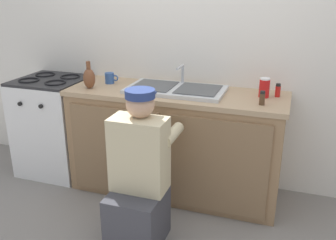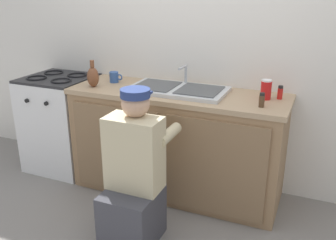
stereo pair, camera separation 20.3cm
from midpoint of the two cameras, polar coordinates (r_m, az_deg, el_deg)
The scene contains 12 objects.
ground_plane at distance 3.21m, azimuth 1.14°, elevation -12.96°, with size 12.00×12.00×0.00m, color gray.
back_wall at distance 3.34m, azimuth 5.55°, elevation 11.40°, with size 6.00×0.10×2.50m, color silver.
counter_cabinet at distance 3.24m, azimuth 3.12°, elevation -3.85°, with size 1.78×0.62×0.87m.
countertop at distance 3.09m, azimuth 3.34°, elevation 3.98°, with size 1.82×0.62×0.04m, color tan.
sink_double_basin at distance 3.08m, azimuth 3.37°, elevation 4.69°, with size 0.80×0.44×0.19m.
stove_range at distance 3.79m, azimuth -14.38°, elevation -0.39°, with size 0.62×0.62×0.94m.
plumber_person at distance 2.63m, azimuth -3.01°, elevation -9.26°, with size 0.42×0.61×1.10m.
soda_cup_red at distance 2.98m, azimuth 16.63°, elevation 4.45°, with size 0.08×0.08×0.15m.
coffee_mug at distance 3.39m, azimuth -6.48°, elevation 6.50°, with size 0.13×0.08×0.10m.
spice_bottle_red at distance 3.02m, azimuth 18.59°, elevation 3.96°, with size 0.04×0.04×0.10m.
vase_decorative at distance 3.25m, azimuth -9.61°, elevation 6.53°, with size 0.10×0.10×0.23m.
spice_bottle_pepper at distance 2.78m, azimuth 16.15°, elevation 2.90°, with size 0.04×0.04×0.10m.
Camera 2 is at (1.09, -2.46, 1.75)m, focal length 40.00 mm.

